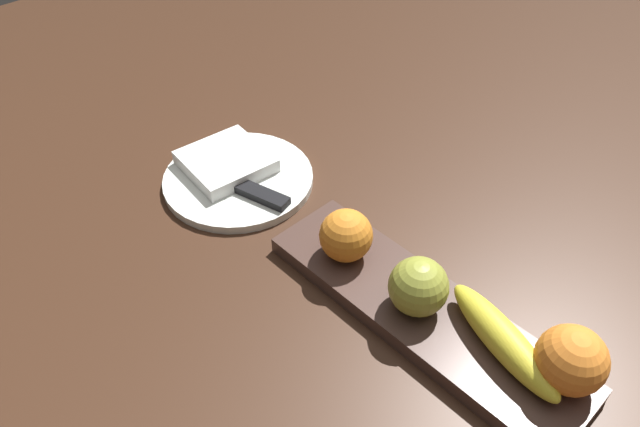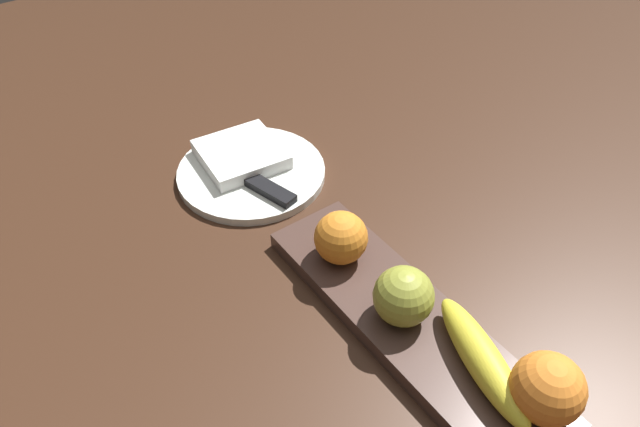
# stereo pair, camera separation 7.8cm
# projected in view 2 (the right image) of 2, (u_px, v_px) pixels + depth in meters

# --- Properties ---
(ground_plane) EXTENTS (2.40, 2.40, 0.00)m
(ground_plane) POSITION_uv_depth(u_px,v_px,m) (384.00, 306.00, 0.73)
(ground_plane) COLOR #3C2417
(fruit_tray) EXTENTS (0.42, 0.11, 0.02)m
(fruit_tray) POSITION_uv_depth(u_px,v_px,m) (408.00, 321.00, 0.70)
(fruit_tray) COLOR #47312A
(fruit_tray) RESTS_ON ground_plane
(apple) EXTENTS (0.07, 0.07, 0.07)m
(apple) POSITION_uv_depth(u_px,v_px,m) (404.00, 296.00, 0.67)
(apple) COLOR #989F38
(apple) RESTS_ON fruit_tray
(banana) EXTENTS (0.17, 0.09, 0.04)m
(banana) POSITION_uv_depth(u_px,v_px,m) (483.00, 359.00, 0.63)
(banana) COLOR yellow
(banana) RESTS_ON fruit_tray
(orange_near_apple) EXTENTS (0.07, 0.07, 0.07)m
(orange_near_apple) POSITION_uv_depth(u_px,v_px,m) (341.00, 238.00, 0.74)
(orange_near_apple) COLOR orange
(orange_near_apple) RESTS_ON fruit_tray
(orange_near_banana) EXTENTS (0.07, 0.07, 0.07)m
(orange_near_banana) POSITION_uv_depth(u_px,v_px,m) (548.00, 389.00, 0.59)
(orange_near_banana) COLOR orange
(orange_near_banana) RESTS_ON fruit_tray
(dinner_plate) EXTENTS (0.23, 0.23, 0.01)m
(dinner_plate) POSITION_uv_depth(u_px,v_px,m) (252.00, 172.00, 0.92)
(dinner_plate) COLOR white
(dinner_plate) RESTS_ON ground_plane
(folded_napkin) EXTENTS (0.13, 0.13, 0.02)m
(folded_napkin) POSITION_uv_depth(u_px,v_px,m) (242.00, 154.00, 0.92)
(folded_napkin) COLOR white
(folded_napkin) RESTS_ON dinner_plate
(knife) EXTENTS (0.18, 0.07, 0.01)m
(knife) POSITION_uv_depth(u_px,v_px,m) (261.00, 186.00, 0.88)
(knife) COLOR silver
(knife) RESTS_ON dinner_plate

